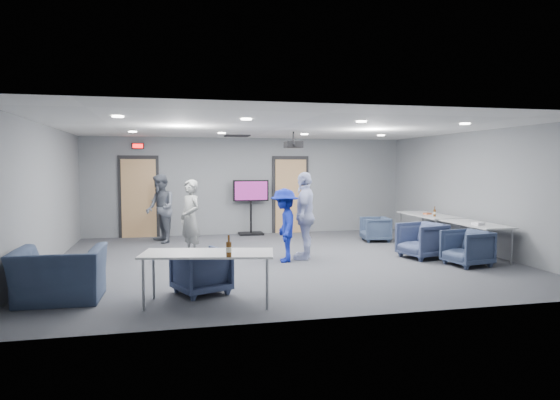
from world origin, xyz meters
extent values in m
plane|color=#3E4047|center=(0.00, 0.00, 0.00)|extent=(9.00, 9.00, 0.00)
plane|color=silver|center=(0.00, 0.00, 2.70)|extent=(9.00, 9.00, 0.00)
cube|color=slate|center=(0.00, 4.00, 1.35)|extent=(9.00, 0.02, 2.70)
cube|color=slate|center=(0.00, -4.00, 1.35)|extent=(9.00, 0.02, 2.70)
cube|color=slate|center=(-4.50, 0.00, 1.35)|extent=(0.02, 8.00, 2.70)
cube|color=slate|center=(4.50, 0.00, 1.35)|extent=(0.02, 8.00, 2.70)
cube|color=black|center=(-3.00, 3.97, 1.08)|extent=(1.06, 0.06, 2.24)
cube|color=tan|center=(-3.00, 3.93, 1.05)|extent=(0.90, 0.05, 2.10)
cylinder|color=gray|center=(-2.65, 3.88, 1.00)|extent=(0.04, 0.10, 0.04)
cube|color=black|center=(1.20, 3.97, 1.08)|extent=(1.06, 0.06, 2.24)
cube|color=tan|center=(1.20, 3.93, 1.05)|extent=(0.90, 0.05, 2.10)
cylinder|color=gray|center=(1.55, 3.88, 1.00)|extent=(0.04, 0.10, 0.04)
cube|color=black|center=(-3.00, 3.94, 2.45)|extent=(0.32, 0.06, 0.16)
cube|color=#FF0C0C|center=(-3.00, 3.90, 2.45)|extent=(0.26, 0.02, 0.11)
cube|color=black|center=(-0.50, 2.80, 2.69)|extent=(0.60, 0.60, 0.03)
cylinder|color=white|center=(-3.00, -1.80, 2.69)|extent=(0.18, 0.18, 0.02)
cylinder|color=white|center=(-3.00, 1.80, 2.69)|extent=(0.18, 0.18, 0.02)
cylinder|color=white|center=(-1.00, -1.80, 2.69)|extent=(0.18, 0.18, 0.02)
cylinder|color=white|center=(-1.00, 1.80, 2.69)|extent=(0.18, 0.18, 0.02)
cylinder|color=white|center=(1.00, -1.80, 2.69)|extent=(0.18, 0.18, 0.02)
cylinder|color=white|center=(1.00, 1.80, 2.69)|extent=(0.18, 0.18, 0.02)
cylinder|color=white|center=(3.00, -1.80, 2.69)|extent=(0.18, 0.18, 0.02)
cylinder|color=white|center=(3.00, 1.80, 2.69)|extent=(0.18, 0.18, 0.02)
imported|color=gray|center=(-1.80, 0.66, 0.82)|extent=(0.63, 0.71, 1.64)
imported|color=#555B66|center=(-2.43, 2.83, 0.86)|extent=(0.87, 1.00, 1.73)
imported|color=#AFB8E1|center=(0.50, -0.04, 0.90)|extent=(0.83, 1.14, 1.80)
imported|color=navy|center=(0.01, -0.25, 0.74)|extent=(0.68, 1.02, 1.47)
imported|color=#334159|center=(2.90, 1.85, 0.31)|extent=(0.77, 0.75, 0.62)
imported|color=#384261|center=(2.90, -0.52, 0.37)|extent=(0.97, 0.96, 0.74)
imported|color=#323D56|center=(3.35, -1.44, 0.35)|extent=(0.87, 0.85, 0.69)
imported|color=#384362|center=(-1.80, -2.40, 0.34)|extent=(0.96, 0.97, 0.68)
imported|color=#334059|center=(-3.79, -2.40, 0.38)|extent=(1.22, 1.07, 0.77)
cube|color=#BBBDC0|center=(4.00, 1.15, 0.71)|extent=(0.79, 1.89, 0.03)
cylinder|color=gray|center=(3.69, 2.02, 0.35)|extent=(0.04, 0.04, 0.70)
cylinder|color=gray|center=(3.69, 0.28, 0.35)|extent=(0.04, 0.04, 0.70)
cylinder|color=gray|center=(4.31, 2.02, 0.35)|extent=(0.04, 0.04, 0.70)
cylinder|color=gray|center=(4.31, 0.28, 0.35)|extent=(0.04, 0.04, 0.70)
cube|color=#BBBDC0|center=(4.00, -0.75, 0.71)|extent=(0.71, 1.71, 0.03)
cylinder|color=gray|center=(3.72, 0.02, 0.35)|extent=(0.04, 0.04, 0.70)
cylinder|color=gray|center=(3.72, -1.52, 0.35)|extent=(0.04, 0.04, 0.70)
cylinder|color=gray|center=(4.28, 0.02, 0.35)|extent=(0.04, 0.04, 0.70)
cylinder|color=gray|center=(4.28, -1.52, 0.35)|extent=(0.04, 0.04, 0.70)
cube|color=#BBBDC0|center=(-1.74, -3.00, 0.71)|extent=(1.92, 1.10, 0.03)
cylinder|color=gray|center=(-0.87, -2.88, 0.35)|extent=(0.04, 0.04, 0.70)
cylinder|color=gray|center=(-2.49, -2.54, 0.35)|extent=(0.04, 0.04, 0.70)
cylinder|color=gray|center=(-0.99, -3.46, 0.35)|extent=(0.04, 0.04, 0.70)
cylinder|color=gray|center=(-2.61, -3.12, 0.35)|extent=(0.04, 0.04, 0.70)
cylinder|color=#532E0E|center=(-1.50, -3.41, 0.83)|extent=(0.07, 0.07, 0.20)
cylinder|color=#532E0E|center=(-1.50, -3.41, 0.98)|extent=(0.03, 0.03, 0.09)
cylinder|color=beige|center=(-1.50, -3.41, 0.83)|extent=(0.08, 0.08, 0.07)
cylinder|color=#532E0E|center=(3.89, 0.69, 0.81)|extent=(0.06, 0.06, 0.16)
cylinder|color=#532E0E|center=(3.89, 0.69, 0.93)|extent=(0.02, 0.02, 0.07)
cylinder|color=beige|center=(3.89, 0.69, 0.81)|extent=(0.06, 0.06, 0.05)
cube|color=#C35B30|center=(3.96, 1.16, 0.75)|extent=(0.21, 0.18, 0.04)
cube|color=white|center=(3.86, -1.03, 0.76)|extent=(0.29, 0.24, 0.06)
cube|color=black|center=(0.01, 3.75, 0.03)|extent=(0.66, 0.47, 0.06)
cylinder|color=black|center=(0.01, 3.75, 0.62)|extent=(0.06, 0.06, 1.14)
cube|color=black|center=(0.01, 3.75, 1.23)|extent=(1.00, 0.07, 0.59)
cube|color=#6A175B|center=(0.01, 3.70, 1.23)|extent=(0.90, 0.01, 0.51)
cylinder|color=black|center=(0.52, 1.00, 2.58)|extent=(0.04, 0.04, 0.22)
cube|color=black|center=(0.52, 1.00, 2.40)|extent=(0.39, 0.34, 0.15)
cylinder|color=black|center=(0.52, 0.83, 2.40)|extent=(0.08, 0.06, 0.08)
camera|label=1|loc=(-2.30, -9.90, 1.94)|focal=32.00mm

